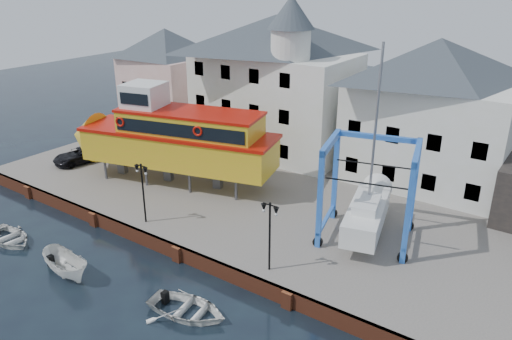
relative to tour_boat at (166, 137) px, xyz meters
The scene contains 14 objects.
ground 11.63m from the tour_boat, 43.20° to the right, with size 140.00×140.00×0.00m, color black.
hardstanding 9.56m from the tour_boat, 25.49° to the left, with size 44.00×22.00×1.00m, color #615D58.
quay_wall 11.37m from the tour_boat, 42.78° to the right, with size 44.00×0.47×1.00m.
building_pink 14.88m from the tour_boat, 133.71° to the left, with size 8.00×7.00×10.30m.
building_white_main 11.78m from the tour_boat, 75.36° to the left, with size 14.00×8.30×14.00m.
building_white_right 20.54m from the tour_boat, 34.91° to the left, with size 12.00×8.00×11.20m.
lamp_post_left 7.18m from the tour_boat, 58.27° to the right, with size 1.12×0.32×4.20m.
lamp_post_right 15.07m from the tour_boat, 23.88° to the right, with size 1.12×0.32×4.20m.
tour_boat is the anchor object (origin of this frame).
travel_lift 16.66m from the tour_boat, ahead, with size 6.55×8.27×12.11m.
van 9.81m from the tour_boat, behind, with size 2.14×4.64×1.29m, color black.
motorboat_a 13.52m from the tour_boat, 73.94° to the right, with size 1.55×4.13×1.60m, color white.
motorboat_b 16.64m from the tour_boat, 42.55° to the right, with size 3.19×4.46×0.92m, color white.
motorboat_d 13.21m from the tour_boat, 104.11° to the right, with size 2.91×4.07×0.84m, color white.
Camera 1 is at (19.26, -18.95, 16.80)m, focal length 35.00 mm.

